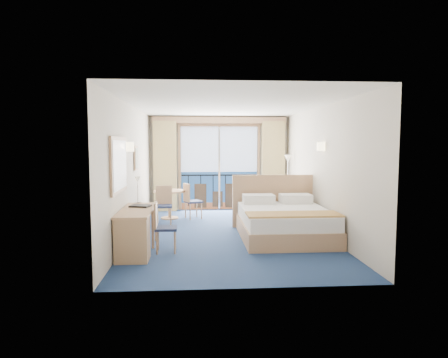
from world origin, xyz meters
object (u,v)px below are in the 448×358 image
(desk_chair, at_px, (162,224))
(round_table, at_px, (169,197))
(table_chair_a, at_px, (191,199))
(nightstand, at_px, (298,211))
(armchair, at_px, (278,201))
(bed, at_px, (284,221))
(desk, at_px, (134,234))
(table_chair_b, at_px, (164,202))
(floor_lamp, at_px, (288,169))

(desk_chair, relative_size, round_table, 1.09)
(desk_chair, distance_m, table_chair_a, 3.20)
(nightstand, height_order, armchair, armchair)
(bed, relative_size, armchair, 2.72)
(armchair, distance_m, table_chair_a, 2.33)
(bed, bearing_deg, nightstand, 63.93)
(round_table, bearing_deg, desk, -95.75)
(round_table, bearing_deg, table_chair_b, -97.62)
(nightstand, height_order, desk, desk)
(desk, xyz_separation_m, round_table, (0.36, 3.56, 0.13))
(floor_lamp, relative_size, round_table, 2.00)
(desk, xyz_separation_m, desk_chair, (0.43, 0.36, 0.08))
(table_chair_a, xyz_separation_m, table_chair_b, (-0.62, -0.63, 0.01))
(armchair, bearing_deg, round_table, -23.65)
(armchair, bearing_deg, nightstand, 74.23)
(armchair, relative_size, table_chair_a, 0.93)
(bed, xyz_separation_m, table_chair_a, (-1.93, 2.20, 0.17))
(nightstand, bearing_deg, table_chair_a, 160.97)
(nightstand, relative_size, table_chair_b, 0.66)
(desk_chair, distance_m, round_table, 3.20)
(desk_chair, height_order, table_chair_a, table_chair_a)
(floor_lamp, bearing_deg, bed, -104.49)
(bed, distance_m, desk_chair, 2.58)
(bed, distance_m, armchair, 2.49)
(desk_chair, bearing_deg, floor_lamp, -41.26)
(bed, height_order, table_chair_a, bed)
(desk, bearing_deg, round_table, 84.25)
(armchair, xyz_separation_m, desk_chair, (-2.78, -3.42, 0.12))
(floor_lamp, relative_size, table_chair_a, 1.78)
(nightstand, bearing_deg, table_chair_b, 175.38)
(armchair, height_order, desk, armchair)
(nightstand, bearing_deg, armchair, 102.37)
(bed, relative_size, desk_chair, 2.58)
(armchair, distance_m, round_table, 2.87)
(bed, xyz_separation_m, desk_chair, (-2.39, -0.97, 0.16))
(nightstand, height_order, round_table, round_table)
(desk, distance_m, desk_chair, 0.57)
(armchair, xyz_separation_m, round_table, (-2.85, -0.22, 0.17))
(bed, relative_size, nightstand, 3.76)
(desk, xyz_separation_m, table_chair_a, (0.89, 3.53, 0.09))
(floor_lamp, relative_size, table_chair_b, 1.76)
(floor_lamp, distance_m, desk_chair, 4.93)
(round_table, xyz_separation_m, table_chair_a, (0.53, -0.04, -0.04))
(bed, xyz_separation_m, desk, (-2.82, -1.33, 0.08))
(nightstand, distance_m, table_chair_b, 3.21)
(round_table, bearing_deg, floor_lamp, 9.98)
(floor_lamp, bearing_deg, desk_chair, -129.59)
(armchair, bearing_deg, bed, 52.82)
(desk_chair, bearing_deg, desk, 128.38)
(bed, relative_size, floor_lamp, 1.41)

